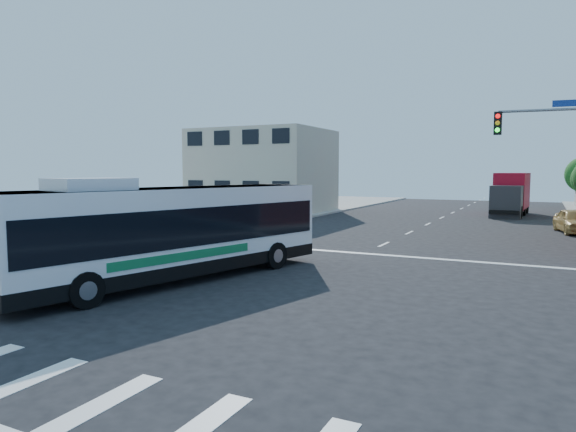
% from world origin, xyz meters
% --- Properties ---
extents(ground, '(120.00, 120.00, 0.00)m').
position_xyz_m(ground, '(0.00, 0.00, 0.00)').
color(ground, black).
rests_on(ground, ground).
extents(sidewalk_nw, '(50.00, 50.00, 0.15)m').
position_xyz_m(sidewalk_nw, '(-35.00, 35.00, 0.07)').
color(sidewalk_nw, '#99958E').
rests_on(sidewalk_nw, ground).
extents(building_west, '(12.06, 10.06, 8.00)m').
position_xyz_m(building_west, '(-17.02, 29.98, 4.01)').
color(building_west, beige).
rests_on(building_west, ground).
extents(transit_bus, '(5.91, 13.05, 3.78)m').
position_xyz_m(transit_bus, '(-4.33, 0.52, 1.85)').
color(transit_bus, black).
rests_on(transit_bus, ground).
extents(box_truck, '(2.97, 8.65, 3.84)m').
position_xyz_m(box_truck, '(5.12, 36.17, 1.86)').
color(box_truck, '#2A2B30').
rests_on(box_truck, ground).
extents(parked_car, '(2.74, 4.90, 1.57)m').
position_xyz_m(parked_car, '(9.62, 23.57, 0.79)').
color(parked_car, tan).
rests_on(parked_car, ground).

